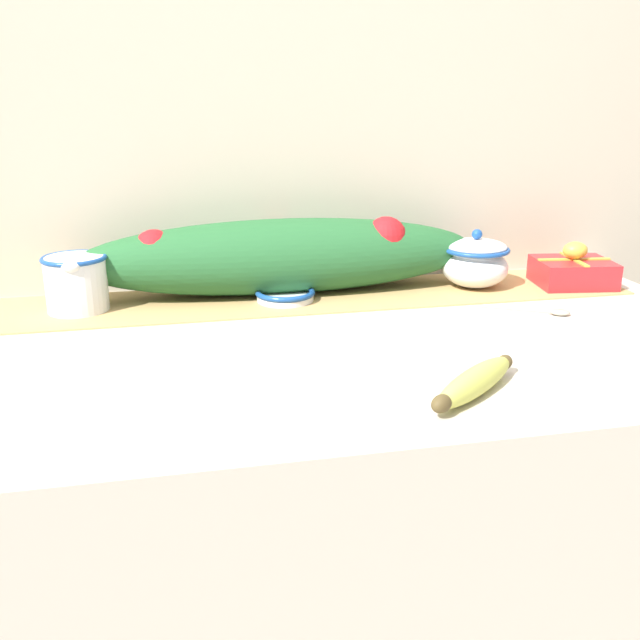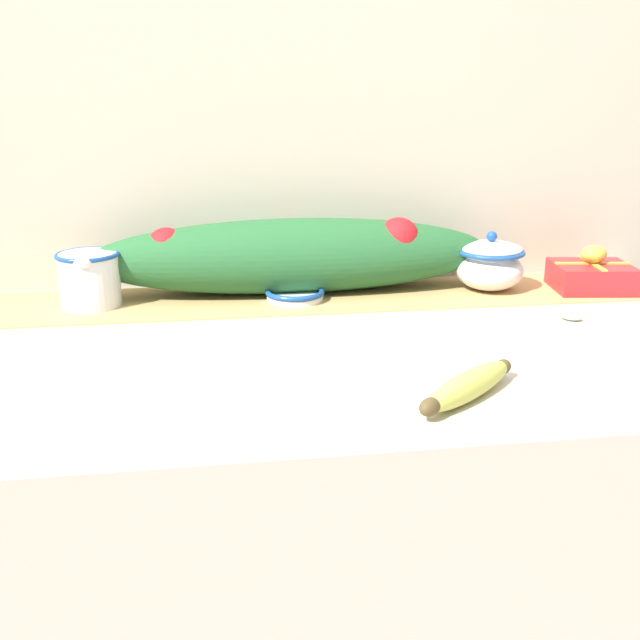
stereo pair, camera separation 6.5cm
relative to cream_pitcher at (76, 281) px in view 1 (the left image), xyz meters
name	(u,v)px [view 1 (the left image)]	position (x,y,z in m)	size (l,w,h in m)	color
countertop	(314,592)	(0.37, -0.24, -0.51)	(1.41, 0.72, 0.92)	beige
back_wall	(272,136)	(0.37, 0.14, 0.23)	(2.21, 0.04, 2.40)	#B7AD99
table_runner	(287,298)	(0.37, 0.00, -0.05)	(1.29, 0.22, 0.00)	tan
cream_pitcher	(76,281)	(0.00, 0.00, 0.00)	(0.11, 0.13, 0.10)	white
sugar_bowl	(475,262)	(0.73, 0.00, 0.00)	(0.13, 0.13, 0.11)	white
small_dish	(285,295)	(0.36, -0.02, -0.04)	(0.11, 0.11, 0.02)	white
banana	(475,382)	(0.52, -0.48, -0.04)	(0.17, 0.15, 0.04)	#CCD156
spoon	(552,312)	(0.79, -0.19, -0.05)	(0.15, 0.09, 0.01)	#A89E89
gift_box	(573,271)	(0.93, -0.03, -0.02)	(0.16, 0.14, 0.09)	red
poinsettia_garland	(283,255)	(0.37, 0.04, 0.02)	(0.75, 0.15, 0.14)	#235B2D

